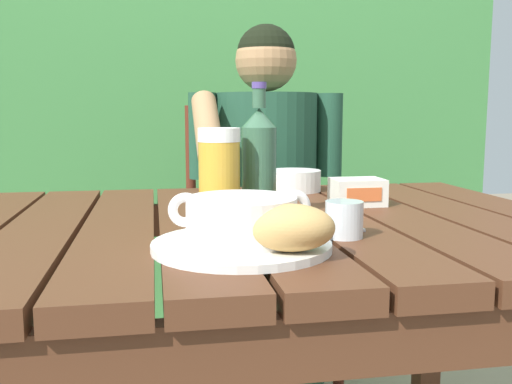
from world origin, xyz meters
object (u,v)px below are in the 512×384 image
Objects in this scene: chair_near_diner at (257,252)px; water_glass_small at (344,219)px; soup_bowl at (242,218)px; bread_roll at (291,228)px; beer_glass at (219,176)px; serving_plate at (242,245)px; diner_bowl at (294,181)px; beer_bottle at (259,161)px; table_knife at (316,233)px; person_eating at (267,190)px; butter_tub at (357,192)px.

chair_near_diner is 16.21× the size of water_glass_small.
bread_roll is (0.06, -0.07, -0.00)m from soup_bowl.
beer_glass is at bearing 92.35° from soup_bowl.
serving_plate is at bearing -87.65° from beer_glass.
diner_bowl is (0.05, 0.53, -0.00)m from water_glass_small.
beer_bottle is (0.07, 0.25, 0.06)m from soup_bowl.
diner_bowl is (0.09, 0.51, 0.02)m from table_knife.
soup_bowl reaches higher than table_knife.
water_glass_small is (-0.05, -0.87, 0.07)m from person_eating.
table_knife is (0.06, -0.18, -0.10)m from beer_bottle.
serving_plate is at bearing -151.72° from table_knife.
beer_glass is 0.67× the size of beer_bottle.
butter_tub is (0.31, 0.14, -0.06)m from beer_glass.
table_knife is at bearing -70.88° from beer_bottle.
person_eating reaches higher than table_knife.
serving_plate is 0.10m from bread_roll.
soup_bowl is 1.95× the size of butter_tub.
person_eating is 20.22× the size of water_glass_small.
soup_bowl is 0.09m from bread_roll.
table_knife is at bearing 153.73° from water_glass_small.
bread_roll is 0.91× the size of table_knife.
beer_bottle is (0.07, 0.25, 0.10)m from serving_plate.
beer_bottle is at bearing -99.91° from chair_near_diner.
chair_near_diner is 1.02m from beer_glass.
person_eating reaches higher than water_glass_small.
soup_bowl is (-0.22, -0.92, 0.09)m from person_eating.
table_knife is (0.13, 0.07, -0.00)m from serving_plate.
bread_roll is at bearing -92.57° from beer_bottle.
beer_glass is 1.58× the size of butter_tub.
bread_roll is 1.02× the size of diner_bowl.
diner_bowl is at bearing -89.51° from person_eating.
soup_bowl is 0.63m from diner_bowl.
diner_bowl is at bearing 58.39° from beer_glass.
diner_bowl reaches higher than table_knife.
chair_near_diner reaches higher than soup_bowl.
person_eating reaches higher than bread_roll.
butter_tub is at bearing -71.16° from diner_bowl.
person_eating is 4.86× the size of beer_bottle.
person_eating is 0.70m from beer_bottle.
serving_plate is at bearing 180.00° from soup_bowl.
butter_tub is at bearing 66.18° from water_glass_small.
butter_tub is (0.23, 0.10, -0.08)m from beer_bottle.
person_eating is at bearing 84.06° from table_knife.
serving_plate is at bearing -103.53° from person_eating.
butter_tub is (0.13, 0.30, -0.00)m from water_glass_small.
chair_near_diner is 1.19m from soup_bowl.
diner_bowl is at bearing 108.84° from butter_tub.
beer_glass is at bearing -107.85° from person_eating.
water_glass_small reaches higher than diner_bowl.
beer_bottle is (0.08, 0.04, 0.02)m from beer_glass.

